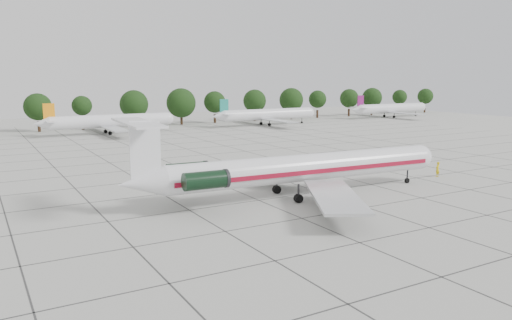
# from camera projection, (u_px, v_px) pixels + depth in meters

# --- Properties ---
(ground) EXTENTS (260.00, 260.00, 0.00)m
(ground) POSITION_uv_depth(u_px,v_px,m) (259.00, 200.00, 53.49)
(ground) COLOR #AEAEA6
(ground) RESTS_ON ground
(apron_joints) EXTENTS (170.00, 170.00, 0.02)m
(apron_joints) POSITION_uv_depth(u_px,v_px,m) (202.00, 176.00, 66.30)
(apron_joints) COLOR #383838
(apron_joints) RESTS_ON ground
(main_airliner) EXTENTS (38.77, 30.41, 9.08)m
(main_airliner) POSITION_uv_depth(u_px,v_px,m) (292.00, 169.00, 54.31)
(main_airliner) COLOR silver
(main_airliner) RESTS_ON ground
(ground_crew) EXTENTS (0.83, 0.66, 2.00)m
(ground_crew) POSITION_uv_depth(u_px,v_px,m) (437.00, 169.00, 66.03)
(ground_crew) COLOR #DAB80C
(ground_crew) RESTS_ON ground
(bg_airliner_c) EXTENTS (28.24, 27.20, 7.40)m
(bg_airliner_c) POSITION_uv_depth(u_px,v_px,m) (111.00, 121.00, 115.57)
(bg_airliner_c) COLOR silver
(bg_airliner_c) RESTS_ON ground
(bg_airliner_d) EXTENTS (28.24, 27.20, 7.40)m
(bg_airliner_d) POSITION_uv_depth(u_px,v_px,m) (268.00, 115.00, 136.10)
(bg_airliner_d) COLOR silver
(bg_airliner_d) RESTS_ON ground
(bg_airliner_e) EXTENTS (28.24, 27.20, 7.40)m
(bg_airliner_e) POSITION_uv_depth(u_px,v_px,m) (391.00, 109.00, 162.34)
(bg_airliner_e) COLOR silver
(bg_airliner_e) RESTS_ON ground
(tree_line) EXTENTS (249.86, 8.44, 10.22)m
(tree_line) POSITION_uv_depth(u_px,v_px,m) (38.00, 107.00, 119.35)
(tree_line) COLOR #332114
(tree_line) RESTS_ON ground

